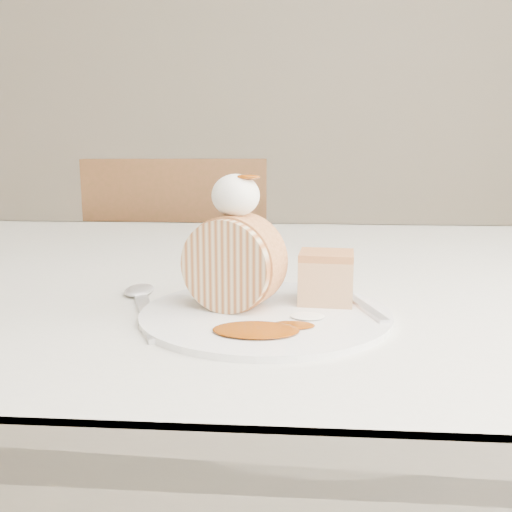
{
  "coord_description": "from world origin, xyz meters",
  "views": [
    {
      "loc": [
        -0.01,
        -0.55,
        0.91
      ],
      "look_at": [
        -0.05,
        -0.01,
        0.81
      ],
      "focal_mm": 40.0,
      "sensor_mm": 36.0,
      "label": 1
    }
  ],
  "objects": [
    {
      "name": "chair_far",
      "position": [
        -0.31,
        0.84,
        0.5
      ],
      "size": [
        0.47,
        0.47,
        0.88
      ],
      "rotation": [
        0.0,
        0.0,
        3.28
      ],
      "color": "brown",
      "rests_on": "ground"
    },
    {
      "name": "whipped_cream",
      "position": [
        -0.07,
        -0.01,
        0.87
      ],
      "size": [
        0.05,
        0.05,
        0.04
      ],
      "primitive_type": "ellipsoid",
      "color": "white",
      "rests_on": "roulade_slice"
    },
    {
      "name": "fork",
      "position": [
        0.05,
        -0.0,
        0.76
      ],
      "size": [
        0.06,
        0.14,
        0.0
      ],
      "primitive_type": "cube",
      "rotation": [
        0.0,
        0.0,
        0.28
      ],
      "color": "silver",
      "rests_on": "plate"
    },
    {
      "name": "spoon",
      "position": [
        -0.15,
        -0.04,
        0.75
      ],
      "size": [
        0.09,
        0.18,
        0.0
      ],
      "primitive_type": "cube",
      "rotation": [
        0.0,
        0.0,
        0.36
      ],
      "color": "silver",
      "rests_on": "table"
    },
    {
      "name": "plate",
      "position": [
        -0.04,
        -0.02,
        0.75
      ],
      "size": [
        0.26,
        0.26,
        0.01
      ],
      "primitive_type": "cylinder",
      "rotation": [
        0.0,
        0.0,
        -0.08
      ],
      "color": "white",
      "rests_on": "table"
    },
    {
      "name": "roulade_slice",
      "position": [
        -0.07,
        -0.01,
        0.8
      ],
      "size": [
        0.1,
        0.08,
        0.09
      ],
      "primitive_type": "cylinder",
      "rotation": [
        1.57,
        0.0,
        -0.33
      ],
      "color": "#CBB88D",
      "rests_on": "plate"
    },
    {
      "name": "caramel_pool",
      "position": [
        -0.05,
        -0.09,
        0.76
      ],
      "size": [
        0.08,
        0.06,
        0.0
      ],
      "primitive_type": null,
      "rotation": [
        0.0,
        0.0,
        -0.08
      ],
      "color": "#7D3305",
      "rests_on": "plate"
    },
    {
      "name": "cake_chunk",
      "position": [
        0.02,
        0.01,
        0.78
      ],
      "size": [
        0.06,
        0.05,
        0.04
      ],
      "primitive_type": "cube",
      "rotation": [
        0.0,
        0.0,
        -0.08
      ],
      "color": "#C5814A",
      "rests_on": "plate"
    },
    {
      "name": "table",
      "position": [
        0.0,
        0.2,
        0.66
      ],
      "size": [
        1.4,
        0.9,
        0.75
      ],
      "color": "beige",
      "rests_on": "ground"
    },
    {
      "name": "caramel_drizzle",
      "position": [
        -0.06,
        -0.01,
        0.89
      ],
      "size": [
        0.02,
        0.02,
        0.01
      ],
      "primitive_type": "ellipsoid",
      "color": "#7D3305",
      "rests_on": "whipped_cream"
    }
  ]
}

